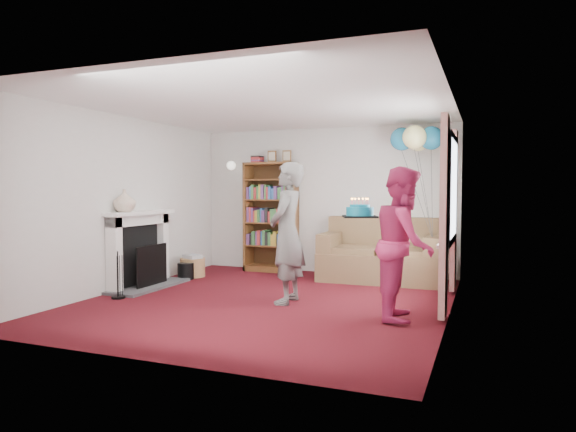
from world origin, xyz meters
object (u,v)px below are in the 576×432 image
at_px(sofa, 381,257).
at_px(person_striped, 287,233).
at_px(person_magenta, 404,243).
at_px(birthday_cake, 360,212).
at_px(bookcase, 272,218).

distance_m(sofa, person_striped, 2.28).
height_order(sofa, person_magenta, person_magenta).
height_order(person_magenta, birthday_cake, person_magenta).
height_order(bookcase, birthday_cake, bookcase).
relative_size(sofa, person_magenta, 1.10).
height_order(bookcase, sofa, bookcase).
distance_m(bookcase, person_magenta, 3.74).
bearing_deg(person_magenta, person_striped, 74.33).
distance_m(person_striped, person_magenta, 1.53).
height_order(person_striped, birthday_cake, person_striped).
relative_size(person_striped, person_magenta, 1.05).
distance_m(person_magenta, birthday_cake, 0.63).
bearing_deg(person_striped, person_magenta, 76.59).
bearing_deg(bookcase, birthday_cake, -48.86).
bearing_deg(birthday_cake, person_striped, 168.54).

